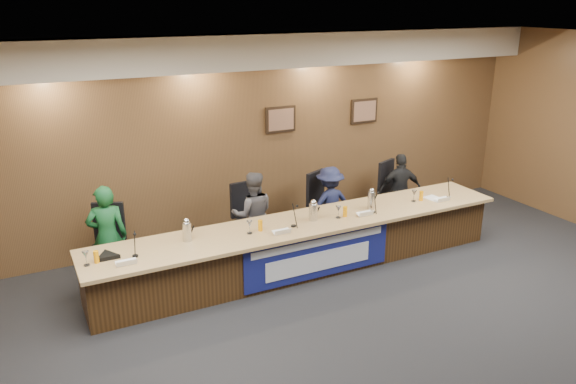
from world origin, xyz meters
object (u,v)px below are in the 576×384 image
object	(u,v)px
panelist_c	(329,204)
banner	(319,256)
office_chair_a	(108,250)
office_chair_b	(251,223)
panelist_d	(400,190)
speakerphone	(107,256)
carafe_mid	(313,212)
carafe_left	(187,232)
panelist_b	(253,215)
office_chair_d	(396,196)
panelist_a	(108,237)
office_chair_c	(326,209)
dais_body	(304,246)
carafe_right	(371,200)

from	to	relation	value
panelist_c	banner	bearing A→B (deg)	53.40
office_chair_a	office_chair_b	distance (m)	2.08
panelist_d	speakerphone	world-z (taller)	panelist_d
office_chair_a	carafe_mid	size ratio (longest dim) A/B	2.03
banner	carafe_left	xyz separation A→B (m)	(-1.67, 0.47, 0.49)
panelist_b	office_chair_a	size ratio (longest dim) A/B	2.73
carafe_left	office_chair_d	bearing A→B (deg)	11.46
panelist_d	panelist_b	bearing A→B (deg)	17.35
carafe_left	carafe_mid	world-z (taller)	carafe_left
panelist_a	panelist_c	distance (m)	3.40
panelist_d	office_chair_b	world-z (taller)	panelist_d
office_chair_b	speakerphone	size ratio (longest dim) A/B	1.50
speakerphone	carafe_left	bearing A→B (deg)	3.57
panelist_b	office_chair_c	distance (m)	1.33
panelist_d	office_chair_a	size ratio (longest dim) A/B	2.61
office_chair_c	banner	bearing A→B (deg)	-148.88
panelist_b	carafe_left	world-z (taller)	panelist_b
office_chair_d	speakerphone	distance (m)	4.99
panelist_c	office_chair_c	bearing A→B (deg)	-90.26
banner	panelist_c	xyz separation A→B (m)	(0.85, 1.16, 0.23)
panelist_b	office_chair_b	xyz separation A→B (m)	(0.00, 0.10, -0.18)
dais_body	panelist_c	bearing A→B (deg)	41.08
dais_body	office_chair_d	xyz separation A→B (m)	(2.23, 0.84, 0.13)
banner	panelist_d	xyz separation A→B (m)	(2.23, 1.16, 0.25)
office_chair_a	carafe_mid	world-z (taller)	carafe_mid
panelist_c	speakerphone	world-z (taller)	panelist_c
dais_body	panelist_d	distance (m)	2.37
carafe_mid	office_chair_a	bearing A→B (deg)	161.38
dais_body	office_chair_a	world-z (taller)	dais_body
office_chair_a	office_chair_c	distance (m)	3.40
office_chair_d	speakerphone	size ratio (longest dim) A/B	1.50
dais_body	panelist_a	size ratio (longest dim) A/B	4.23
panelist_a	panelist_c	xyz separation A→B (m)	(3.40, 0.00, -0.10)
panelist_a	speakerphone	xyz separation A→B (m)	(-0.13, -0.75, 0.07)
panelist_b	panelist_c	xyz separation A→B (m)	(1.32, 0.00, -0.05)
panelist_c	panelist_d	xyz separation A→B (m)	(1.38, 0.00, 0.02)
panelist_c	office_chair_b	xyz separation A→B (m)	(-1.32, 0.10, -0.13)
panelist_a	banner	bearing A→B (deg)	166.09
office_chair_d	panelist_a	bearing A→B (deg)	158.87
banner	office_chair_c	xyz separation A→B (m)	(0.85, 1.26, 0.10)
panelist_d	office_chair_d	size ratio (longest dim) A/B	2.61
banner	office_chair_b	size ratio (longest dim) A/B	4.58
panelist_d	carafe_mid	world-z (taller)	panelist_d
office_chair_c	speakerphone	size ratio (longest dim) A/B	1.50
panelist_c	office_chair_b	distance (m)	1.32
carafe_right	dais_body	bearing A→B (deg)	177.67
office_chair_b	office_chair_d	world-z (taller)	same
panelist_c	office_chair_a	size ratio (longest dim) A/B	2.52
office_chair_c	office_chair_d	xyz separation A→B (m)	(1.38, 0.00, 0.00)
office_chair_d	carafe_mid	xyz separation A→B (m)	(-2.12, -0.89, 0.39)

